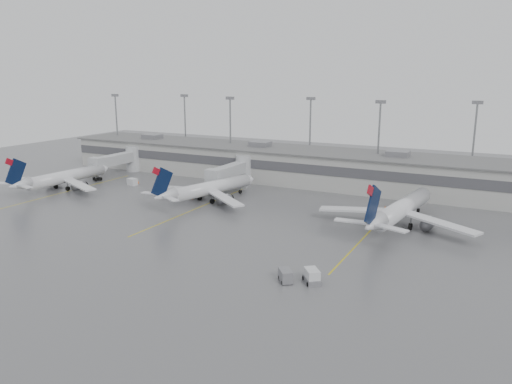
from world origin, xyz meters
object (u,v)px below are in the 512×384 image
at_px(jet_mid_right, 400,209).
at_px(baggage_tug, 312,278).
at_px(jet_mid_left, 207,188).
at_px(jet_far_left, 63,177).

distance_m(jet_mid_right, baggage_tug, 30.50).
bearing_deg(baggage_tug, jet_mid_right, 42.30).
relative_size(jet_mid_left, baggage_tug, 8.34).
height_order(jet_far_left, baggage_tug, jet_far_left).
xyz_separation_m(jet_far_left, jet_mid_right, (76.34, 6.00, 0.28)).
distance_m(jet_far_left, jet_mid_left, 36.87).
height_order(jet_far_left, jet_mid_left, jet_far_left).
height_order(jet_mid_left, baggage_tug, jet_mid_left).
bearing_deg(jet_mid_right, baggage_tug, -91.82).
distance_m(jet_far_left, baggage_tug, 75.31).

